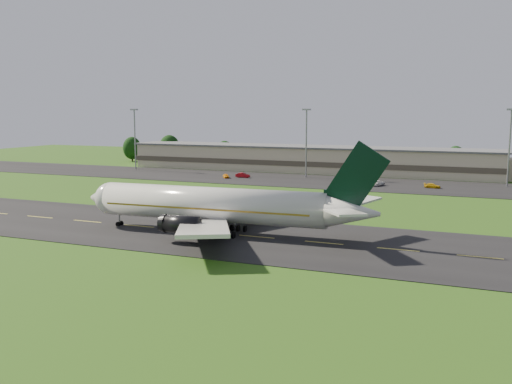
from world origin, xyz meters
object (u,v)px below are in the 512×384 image
at_px(light_mast_west, 135,132).
at_px(light_mast_east, 510,138).
at_px(service_vehicle_c, 377,183).
at_px(service_vehicle_a, 226,176).
at_px(airliner, 217,205).
at_px(service_vehicle_d, 432,186).
at_px(service_vehicle_b, 243,175).
at_px(terminal, 325,160).
at_px(light_mast_centre, 306,135).

xyz_separation_m(light_mast_west, light_mast_east, (115.00, 0.00, 0.00)).
bearing_deg(service_vehicle_c, service_vehicle_a, -158.41).
relative_size(airliner, service_vehicle_d, 12.43).
bearing_deg(airliner, service_vehicle_b, 107.48).
relative_size(terminal, service_vehicle_c, 29.87).
relative_size(light_mast_centre, service_vehicle_d, 4.93).
relative_size(service_vehicle_a, service_vehicle_b, 0.84).
height_order(terminal, light_mast_west, light_mast_west).
distance_m(terminal, service_vehicle_c, 35.26).
relative_size(service_vehicle_c, service_vehicle_d, 1.18).
height_order(airliner, service_vehicle_b, airliner).
height_order(light_mast_east, service_vehicle_d, light_mast_east).
relative_size(service_vehicle_a, service_vehicle_c, 0.73).
height_order(light_mast_west, service_vehicle_d, light_mast_west).
bearing_deg(service_vehicle_c, terminal, 150.86).
bearing_deg(light_mast_east, service_vehicle_b, -173.71).
bearing_deg(light_mast_east, light_mast_centre, 180.00).
bearing_deg(airliner, light_mast_centre, 94.02).
xyz_separation_m(airliner, light_mast_centre, (-9.98, 79.95, 8.08)).
distance_m(terminal, light_mast_west, 64.10).
distance_m(light_mast_centre, service_vehicle_a, 26.64).
bearing_deg(light_mast_west, light_mast_east, 0.00).
xyz_separation_m(terminal, service_vehicle_c, (21.77, -27.54, -3.22)).
relative_size(light_mast_east, service_vehicle_a, 5.71).
distance_m(terminal, service_vehicle_d, 44.68).
bearing_deg(light_mast_east, terminal, 163.20).
relative_size(light_mast_east, service_vehicle_c, 4.19).
relative_size(light_mast_west, service_vehicle_b, 4.77).
xyz_separation_m(light_mast_east, service_vehicle_c, (-31.82, -11.36, -11.96)).
bearing_deg(service_vehicle_d, service_vehicle_c, 101.19).
distance_m(airliner, light_mast_east, 92.11).
height_order(light_mast_centre, service_vehicle_d, light_mast_centre).
xyz_separation_m(terminal, light_mast_east, (53.60, -16.18, 8.75)).
bearing_deg(terminal, light_mast_centre, -94.95).
distance_m(light_mast_west, service_vehicle_b, 45.28).
height_order(service_vehicle_b, service_vehicle_c, service_vehicle_b).
distance_m(light_mast_centre, service_vehicle_c, 28.45).
xyz_separation_m(terminal, light_mast_centre, (-1.40, -16.18, 8.75)).
height_order(light_mast_east, service_vehicle_c, light_mast_east).
relative_size(service_vehicle_a, service_vehicle_d, 0.86).
distance_m(light_mast_centre, service_vehicle_b, 22.28).
distance_m(light_mast_west, service_vehicle_c, 84.80).
xyz_separation_m(light_mast_west, service_vehicle_b, (42.95, -7.94, -11.94)).
bearing_deg(service_vehicle_a, airliner, -101.56).
bearing_deg(airliner, service_vehicle_c, 76.02).
xyz_separation_m(service_vehicle_c, service_vehicle_d, (14.03, 1.02, -0.08)).
bearing_deg(service_vehicle_c, service_vehicle_d, 26.68).
xyz_separation_m(airliner, service_vehicle_a, (-31.25, 69.32, -3.95)).
height_order(light_mast_centre, service_vehicle_b, light_mast_centre).
distance_m(service_vehicle_c, service_vehicle_d, 14.07).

